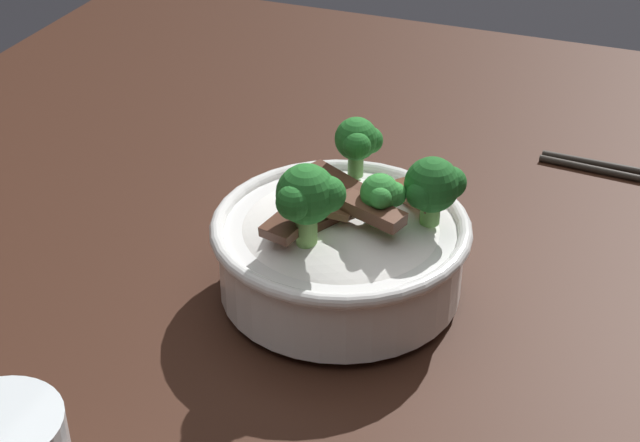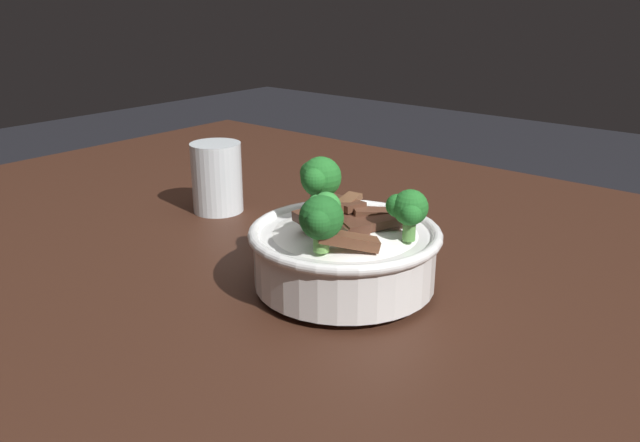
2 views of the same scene
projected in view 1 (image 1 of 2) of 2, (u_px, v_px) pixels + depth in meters
The scene contains 1 object.
rice_bowl at pixel (343, 241), 0.77m from camera, with size 0.21×0.21×0.14m.
Camera 1 is at (0.51, 0.30, 1.27)m, focal length 54.32 mm.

